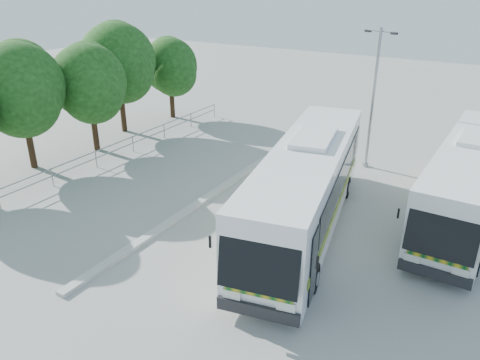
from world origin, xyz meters
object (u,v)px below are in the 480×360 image
Objects in this scene: tree_far_c at (89,82)px; tree_far_e at (171,66)px; coach_main at (306,186)px; tree_far_d at (119,61)px; coach_adjacent at (468,180)px; lamppost at (374,94)px; tree_far_b at (20,87)px.

tree_far_c is 1.10× the size of tree_far_e.
coach_main is at bearing -34.56° from tree_far_e.
tree_far_d is 17.60m from coach_main.
tree_far_e reaches higher than coach_adjacent.
tree_far_b is at bearing -131.69° from lamppost.
tree_far_e is at bearing 88.17° from tree_far_b.
lamppost reaches higher than tree_far_e.
coach_main is (15.04, -2.51, -2.24)m from tree_far_c.
tree_far_b is 18.82m from lamppost.
tree_far_d is (-0.30, 7.60, 0.25)m from tree_far_b.
tree_far_e is (0.39, 12.10, -0.68)m from tree_far_b.
tree_far_e is 18.97m from coach_main.
coach_adjacent is (21.22, -6.18, -2.02)m from tree_far_e.
tree_far_d is 22.16m from coach_adjacent.
coach_adjacent is 7.14m from lamppost.
tree_far_d is 4.65m from tree_far_e.
coach_main is (15.93, 1.39, -2.55)m from tree_far_b.
tree_far_d is at bearing 176.93° from coach_adjacent.
tree_far_b is 7.61m from tree_far_d.
coach_adjacent is (20.71, 2.02, -2.39)m from tree_far_c.
tree_far_d reaches higher than tree_far_c.
tree_far_b is 1.17× the size of tree_far_e.
tree_far_d is 1.24× the size of tree_far_e.
tree_far_c is 20.95m from coach_adjacent.
tree_far_c is 0.48× the size of coach_main.
coach_main is at bearing -9.48° from tree_far_c.
coach_adjacent is (21.90, -1.68, -2.95)m from tree_far_d.
tree_far_b reaches higher than coach_adjacent.
lamppost is at bearing 7.61° from tree_far_d.
coach_main is at bearing -73.94° from lamppost.
lamppost is at bearing 21.20° from tree_far_c.
tree_far_b is at bearing -91.83° from tree_far_e.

